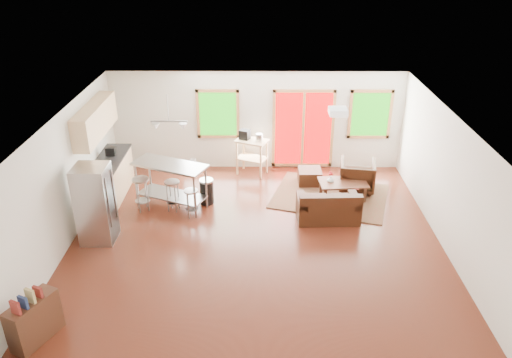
{
  "coord_description": "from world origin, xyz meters",
  "views": [
    {
      "loc": [
        0.07,
        -8.73,
        5.64
      ],
      "look_at": [
        0.0,
        0.3,
        1.2
      ],
      "focal_mm": 35.0,
      "sensor_mm": 36.0,
      "label": 1
    }
  ],
  "objects_px": {
    "coffee_table": "(343,184)",
    "ottoman": "(310,177)",
    "rug": "(330,196)",
    "island": "(171,177)",
    "loveseat": "(328,208)",
    "armchair": "(357,174)",
    "kitchen_cart": "(251,145)",
    "refrigerator": "(96,204)"
  },
  "relations": [
    {
      "from": "coffee_table",
      "to": "island",
      "type": "bearing_deg",
      "value": -174.63
    },
    {
      "from": "armchair",
      "to": "kitchen_cart",
      "type": "xyz_separation_m",
      "value": [
        -2.59,
        0.89,
        0.39
      ]
    },
    {
      "from": "armchair",
      "to": "kitchen_cart",
      "type": "relative_size",
      "value": 0.71
    },
    {
      "from": "ottoman",
      "to": "island",
      "type": "bearing_deg",
      "value": -160.22
    },
    {
      "from": "island",
      "to": "coffee_table",
      "type": "bearing_deg",
      "value": 5.37
    },
    {
      "from": "coffee_table",
      "to": "armchair",
      "type": "distance_m",
      "value": 0.63
    },
    {
      "from": "coffee_table",
      "to": "armchair",
      "type": "relative_size",
      "value": 1.37
    },
    {
      "from": "loveseat",
      "to": "island",
      "type": "relative_size",
      "value": 0.76
    },
    {
      "from": "loveseat",
      "to": "armchair",
      "type": "distance_m",
      "value": 1.69
    },
    {
      "from": "refrigerator",
      "to": "kitchen_cart",
      "type": "xyz_separation_m",
      "value": [
        3.04,
        3.16,
        -0.01
      ]
    },
    {
      "from": "coffee_table",
      "to": "ottoman",
      "type": "bearing_deg",
      "value": 131.32
    },
    {
      "from": "rug",
      "to": "armchair",
      "type": "distance_m",
      "value": 0.88
    },
    {
      "from": "coffee_table",
      "to": "island",
      "type": "distance_m",
      "value": 3.99
    },
    {
      "from": "armchair",
      "to": "ottoman",
      "type": "height_order",
      "value": "armchair"
    },
    {
      "from": "coffee_table",
      "to": "kitchen_cart",
      "type": "relative_size",
      "value": 0.97
    },
    {
      "from": "coffee_table",
      "to": "refrigerator",
      "type": "bearing_deg",
      "value": -161.11
    },
    {
      "from": "loveseat",
      "to": "refrigerator",
      "type": "distance_m",
      "value": 4.86
    },
    {
      "from": "ottoman",
      "to": "kitchen_cart",
      "type": "relative_size",
      "value": 0.48
    },
    {
      "from": "ottoman",
      "to": "kitchen_cart",
      "type": "xyz_separation_m",
      "value": [
        -1.47,
        0.57,
        0.62
      ]
    },
    {
      "from": "coffee_table",
      "to": "island",
      "type": "relative_size",
      "value": 0.64
    },
    {
      "from": "armchair",
      "to": "coffee_table",
      "type": "bearing_deg",
      "value": 58.21
    },
    {
      "from": "coffee_table",
      "to": "armchair",
      "type": "xyz_separation_m",
      "value": [
        0.41,
        0.48,
        0.04
      ]
    },
    {
      "from": "refrigerator",
      "to": "coffee_table",
      "type": "bearing_deg",
      "value": 19.64
    },
    {
      "from": "rug",
      "to": "coffee_table",
      "type": "xyz_separation_m",
      "value": [
        0.27,
        -0.1,
        0.37
      ]
    },
    {
      "from": "island",
      "to": "loveseat",
      "type": "bearing_deg",
      "value": -9.54
    },
    {
      "from": "ottoman",
      "to": "refrigerator",
      "type": "bearing_deg",
      "value": -150.22
    },
    {
      "from": "loveseat",
      "to": "armchair",
      "type": "height_order",
      "value": "armchair"
    },
    {
      "from": "kitchen_cart",
      "to": "island",
      "type": "bearing_deg",
      "value": -135.65
    },
    {
      "from": "coffee_table",
      "to": "island",
      "type": "height_order",
      "value": "island"
    },
    {
      "from": "loveseat",
      "to": "ottoman",
      "type": "relative_size",
      "value": 2.4
    },
    {
      "from": "rug",
      "to": "island",
      "type": "relative_size",
      "value": 1.45
    },
    {
      "from": "armchair",
      "to": "kitchen_cart",
      "type": "bearing_deg",
      "value": -9.95
    },
    {
      "from": "rug",
      "to": "refrigerator",
      "type": "height_order",
      "value": "refrigerator"
    },
    {
      "from": "rug",
      "to": "island",
      "type": "xyz_separation_m",
      "value": [
        -3.69,
        -0.47,
        0.71
      ]
    },
    {
      "from": "rug",
      "to": "refrigerator",
      "type": "xyz_separation_m",
      "value": [
        -4.95,
        -1.89,
        0.8
      ]
    },
    {
      "from": "rug",
      "to": "coffee_table",
      "type": "relative_size",
      "value": 2.25
    },
    {
      "from": "loveseat",
      "to": "coffee_table",
      "type": "relative_size",
      "value": 1.18
    },
    {
      "from": "armchair",
      "to": "refrigerator",
      "type": "bearing_deg",
      "value": 30.96
    },
    {
      "from": "loveseat",
      "to": "island",
      "type": "xyz_separation_m",
      "value": [
        -3.5,
        0.59,
        0.44
      ]
    },
    {
      "from": "armchair",
      "to": "loveseat",
      "type": "bearing_deg",
      "value": 67.85
    },
    {
      "from": "ottoman",
      "to": "armchair",
      "type": "bearing_deg",
      "value": -16.04
    },
    {
      "from": "armchair",
      "to": "ottoman",
      "type": "relative_size",
      "value": 1.48
    }
  ]
}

